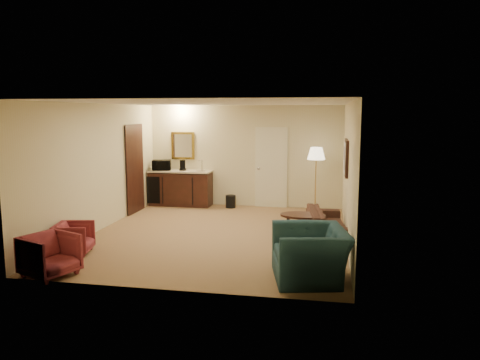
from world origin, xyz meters
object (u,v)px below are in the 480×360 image
Objects in this scene: rose_chair_far at (50,253)px; microwave at (161,164)px; floor_lamp at (316,180)px; coffee_table at (303,227)px; waste_bin at (231,201)px; wetbar_cabinet at (181,188)px; sofa at (328,219)px; coffee_maker at (183,165)px; teal_armchair at (310,245)px; rose_chair_near at (74,237)px.

rose_chair_far is 1.47× the size of microwave.
microwave is at bearing 175.98° from floor_lamp.
rose_chair_far is 4.50m from coffee_table.
floor_lamp is at bearing -6.65° from waste_bin.
rose_chair_far is at bearing -92.59° from wetbar_cabinet.
microwave is (-0.50, -0.04, 0.62)m from wetbar_cabinet.
sofa is at bearing -45.96° from microwave.
sofa is 2.60× the size of rose_chair_far.
wetbar_cabinet reaches higher than waste_bin.
coffee_maker is (-1.29, 0.09, 0.89)m from waste_bin.
coffee_table is 1.81× the size of microwave.
floor_lamp is at bearing 0.00° from coffee_maker.
microwave is at bearing 53.20° from sofa.
wetbar_cabinet is 1.89× the size of coffee_table.
sofa is 3.44m from waste_bin.
teal_armchair is 2.15m from coffee_table.
teal_armchair is at bearing -49.11° from coffee_maker.
rose_chair_near is (-4.30, -1.95, -0.06)m from sofa.
rose_chair_near is 4.73m from waste_bin.
floor_lamp is 3.36× the size of microwave.
rose_chair_far is 0.81× the size of coffee_table.
microwave reaches higher than teal_armchair.
coffee_maker is at bearing 174.39° from floor_lamp.
teal_armchair is 4.61m from floor_lamp.
coffee_table is (-0.22, 2.13, -0.26)m from teal_armchair.
wetbar_cabinet is at bearing -11.98° from microwave.
rose_chair_near reaches higher than waste_bin.
coffee_maker is (-3.27, 2.81, 0.81)m from coffee_table.
waste_bin is 2.07m from microwave.
waste_bin is (1.85, 4.35, -0.14)m from rose_chair_near.
teal_armchair is (-0.25, -2.45, 0.15)m from sofa.
coffee_table is 4.79m from microwave.
coffee_maker is at bearing -156.80° from teal_armchair.
wetbar_cabinet is 0.90× the size of sofa.
microwave is 0.56m from coffee_maker.
coffee_table is at bearing -93.74° from floor_lamp.
wetbar_cabinet is at bearing -157.31° from coffee_maker.
teal_armchair is 4.09m from rose_chair_near.
teal_armchair is at bearing -89.29° from floor_lamp.
floor_lamp is 2.25m from waste_bin.
rose_chair_far is at bearing -93.11° from teal_armchair.
coffee_table is at bearing -52.18° from microwave.
rose_chair_far is at bearing -103.87° from microwave.
teal_armchair is at bearing 166.85° from sofa.
sofa is 5.07m from rose_chair_far.
wetbar_cabinet is 3.52m from floor_lamp.
rose_chair_near is at bearing -96.46° from wetbar_cabinet.
microwave is at bearing 24.57° from rose_chair_far.
coffee_maker reaches higher than waste_bin.
rose_chair_far is at bearing -179.59° from rose_chair_near.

